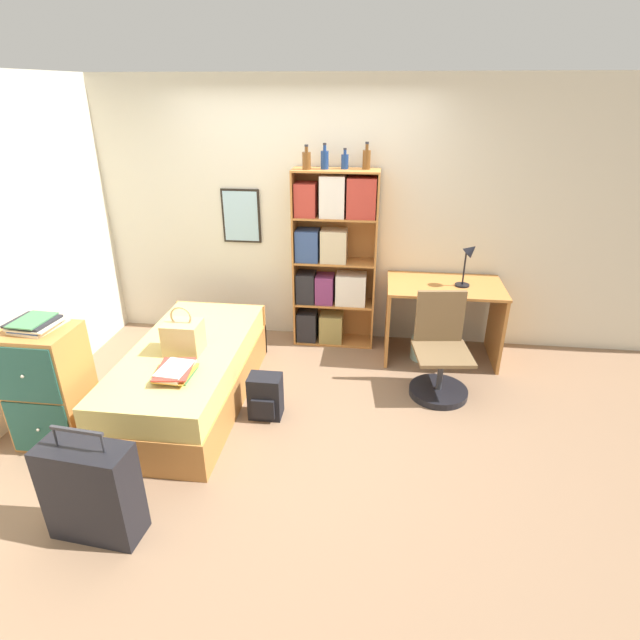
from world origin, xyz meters
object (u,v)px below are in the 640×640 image
Objects in this scene: bed at (190,374)px; suitcase at (92,491)px; handbag at (183,337)px; bottle_brown at (325,159)px; bookcase at (331,258)px; book_stack_on_bed at (175,372)px; dresser at (49,387)px; magazine_pile_on_dresser at (35,324)px; waste_bin at (423,348)px; bottle_green at (307,160)px; desk_lamp at (469,257)px; backpack at (265,397)px; bottle_clear at (345,161)px; bottle_blue at (367,159)px; desk_chair at (440,364)px; desk at (443,308)px.

bed is 2.47× the size of suitcase.
handbag is 2.05m from bottle_brown.
bookcase reaches higher than suitcase.
dresser reaches higher than book_stack_on_bed.
waste_bin is (2.85, 1.59, -0.86)m from magazine_pile_on_dresser.
bookcase reaches higher than book_stack_on_bed.
bed is 2.19m from bottle_green.
book_stack_on_bed is at bearing -146.60° from desk_lamp.
suitcase reaches higher than waste_bin.
bed is at bearing 167.78° from backpack.
bottle_clear is 0.77× the size of bottle_blue.
bed is at bearing -156.16° from desk_lamp.
bottle_brown is at bearing 68.49° from suitcase.
desk_lamp is (2.37, 1.05, 0.80)m from bed.
bottle_brown is at bearing 45.33° from magazine_pile_on_dresser.
dresser is 1.61m from backpack.
desk is at bearing 84.17° from desk_chair.
desk_chair is (2.12, 0.40, 0.02)m from bed.
dresser is at bearing -136.33° from bottle_clear.
suitcase is at bearing -130.57° from waste_bin.
book_stack_on_bed is 0.40× the size of dresser.
desk is 1.96m from backpack.
bottle_clear is at bearing 70.66° from backpack.
bottle_green is at bearing 147.40° from desk_chair.
bottle_blue is at bearing 43.13° from bed.
bed is 1.24m from magazine_pile_on_dresser.
bottle_clear is 0.17× the size of desk.
bookcase is 1.20m from desk.
bookcase is at bearing 44.33° from magazine_pile_on_dresser.
bookcase is 0.95m from bottle_brown.
magazine_pile_on_dresser reaches higher than desk.
bottle_brown is at bearing 12.65° from bottle_green.
bottle_blue is (1.44, 2.74, 1.56)m from suitcase.
bottle_green is (0.75, 1.68, 1.31)m from book_stack_on_bed.
dresser is 3.25m from bottle_blue.
backpack is (0.66, -0.07, -0.47)m from handbag.
handbag is 0.22× the size of bookcase.
bottle_blue reaches higher than desk_chair.
bottle_clear is at bearing 57.73° from book_stack_on_bed.
bottle_green is at bearing 169.49° from waste_bin.
desk_chair is at bearing -43.53° from bottle_clear.
bed is 0.70m from backpack.
bottle_clear is at bearing 136.47° from desk_chair.
waste_bin is (0.64, -0.30, -1.77)m from bottle_blue.
bottle_blue is 1.90m from waste_bin.
bottle_blue is (2.21, 1.93, 1.41)m from dresser.
bottle_clear is (1.25, 2.73, 1.54)m from suitcase.
backpack is at bearing -115.88° from bottle_blue.
bottle_clear is 2.04m from desk_chair.
desk_chair is 3.70× the size of waste_bin.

